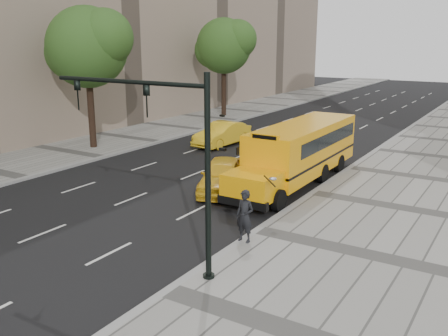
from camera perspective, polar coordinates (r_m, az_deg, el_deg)
The scene contains 12 objects.
ground at distance 26.95m, azimuth -1.83°, elevation -1.07°, with size 140.00×140.00×0.00m, color black.
sidewalk_museum at distance 22.88m, azimuth 24.17°, elevation -5.12°, with size 12.00×140.00×0.15m, color gray.
sidewalk_far at distance 34.11m, azimuth -17.42°, elevation 1.75°, with size 6.00×140.00×0.15m, color gray.
curb_museum at distance 24.26m, azimuth 10.07°, elevation -2.92°, with size 0.30×140.00×0.15m, color gray.
curb_far at distance 31.94m, azimuth -13.88°, elevation 1.15°, with size 0.30×140.00×0.15m, color gray.
tree_b at distance 34.08m, azimuth -15.29°, elevation 13.25°, with size 5.88×5.23×9.33m.
tree_c at distance 47.13m, azimuth 0.07°, elevation 13.84°, with size 5.70×5.07×9.10m.
school_bus at distance 26.12m, azimuth 8.80°, elevation 2.24°, with size 2.96×11.56×3.19m.
taxi_near at distance 24.30m, azimuth -0.16°, elevation -0.83°, with size 1.93×4.80×1.64m, color yellow.
taxi_far at distance 34.78m, azimuth -0.21°, elevation 3.91°, with size 1.72×4.92×1.62m, color yellow.
pedestrian at distance 17.98m, azimuth 2.39°, elevation -5.52°, with size 0.70×0.46×1.93m, color black.
traffic_signal at distance 15.23m, azimuth -6.29°, elevation 2.35°, with size 6.18×0.36×6.40m.
Camera 1 is at (14.41, -21.57, 7.33)m, focal length 40.00 mm.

